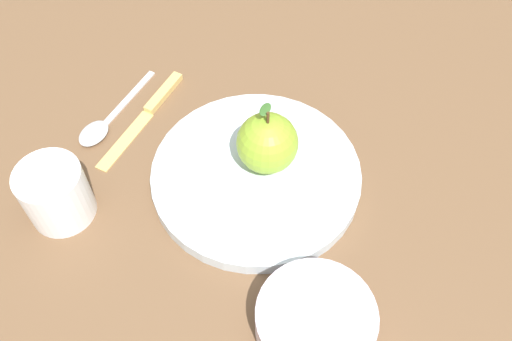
{
  "coord_description": "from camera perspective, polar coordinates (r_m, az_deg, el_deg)",
  "views": [
    {
      "loc": [
        -0.42,
        0.11,
        0.58
      ],
      "look_at": [
        -0.03,
        -0.01,
        0.02
      ],
      "focal_mm": 38.53,
      "sensor_mm": 36.0,
      "label": 1
    }
  ],
  "objects": [
    {
      "name": "cup",
      "position": [
        0.69,
        -20.17,
        -2.09
      ],
      "size": [
        0.08,
        0.08,
        0.08
      ],
      "color": "white",
      "rests_on": "ground_plane"
    },
    {
      "name": "side_bowl",
      "position": [
        0.6,
        6.2,
        -15.15
      ],
      "size": [
        0.13,
        0.13,
        0.04
      ],
      "color": "silver",
      "rests_on": "ground_plane"
    },
    {
      "name": "knife",
      "position": [
        0.79,
        -11.03,
        6.14
      ],
      "size": [
        0.15,
        0.15,
        0.01
      ],
      "color": "#D8B766",
      "rests_on": "ground_plane"
    },
    {
      "name": "spoon",
      "position": [
        0.78,
        -15.75,
        4.54
      ],
      "size": [
        0.13,
        0.13,
        0.01
      ],
      "color": "silver",
      "rests_on": "ground_plane"
    },
    {
      "name": "dinner_plate",
      "position": [
        0.7,
        -0.0,
        -0.42
      ],
      "size": [
        0.27,
        0.27,
        0.02
      ],
      "color": "silver",
      "rests_on": "ground_plane"
    },
    {
      "name": "ground_plane",
      "position": [
        0.72,
        -1.77,
        0.96
      ],
      "size": [
        2.4,
        2.4,
        0.0
      ],
      "primitive_type": "plane",
      "color": "brown"
    },
    {
      "name": "apple",
      "position": [
        0.67,
        1.18,
        2.87
      ],
      "size": [
        0.08,
        0.08,
        0.09
      ],
      "color": "#8CB22D",
      "rests_on": "dinner_plate"
    }
  ]
}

